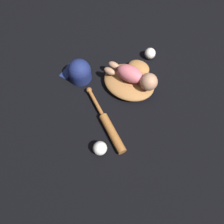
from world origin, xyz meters
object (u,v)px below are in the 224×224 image
baseball (100,148)px  baseball_cap (79,72)px  baseball_bat (109,126)px  baseball_glove (131,80)px  baseball_spare (150,53)px  baby_figure (135,76)px

baseball → baseball_cap: size_ratio=0.36×
baseball_cap → baseball_bat: bearing=-23.1°
baseball_glove → baseball_spare: size_ratio=4.96×
baseball → baseball_spare: 0.78m
baseball → baseball_cap: (-0.44, 0.31, 0.02)m
baseball_bat → baseball_spare: size_ratio=5.88×
baseball_bat → baseball: size_ratio=5.68×
baseball_glove → baseball_cap: baseball_cap is taller
baseball_glove → baseball_cap: (-0.29, -0.18, 0.03)m
baby_figure → baseball: bearing=-76.3°
baseball_bat → baseball_cap: bearing=156.9°
baseball_spare → baseball_cap: 0.52m
baby_figure → baseball: baby_figure is taller
baseball_spare → baseball_cap: baseball_cap is taller
baseball → baseball_spare: (-0.19, 0.75, -0.00)m
baseball_bat → baseball_cap: size_ratio=2.05×
baseball_glove → baby_figure: baby_figure is taller
baby_figure → baseball: size_ratio=4.48×
baseball_bat → baseball_cap: 0.43m
baseball_cap → baseball: bearing=-34.5°
baby_figure → baseball_spare: baby_figure is taller
baseball_glove → baseball_bat: size_ratio=0.84×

